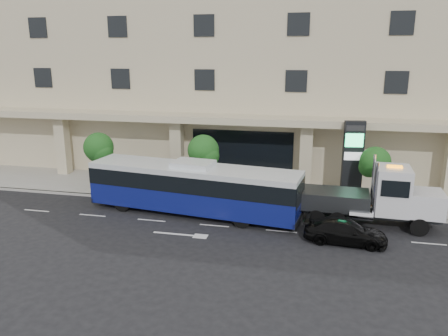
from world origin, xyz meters
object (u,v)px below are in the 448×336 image
object	(u,v)px
city_bus	(193,187)
signage_pylon	(353,160)
tow_truck	(377,199)
black_sedan	(345,231)

from	to	relation	value
city_bus	signage_pylon	size ratio (longest dim) A/B	2.54
city_bus	signage_pylon	bearing A→B (deg)	33.03
signage_pylon	city_bus	bearing A→B (deg)	-162.65
tow_truck	signage_pylon	size ratio (longest dim) A/B	1.66
city_bus	black_sedan	world-z (taller)	city_bus
city_bus	signage_pylon	xyz separation A→B (m)	(9.97, 4.74, 1.17)
city_bus	tow_truck	distance (m)	11.18
tow_truck	city_bus	bearing A→B (deg)	-175.75
tow_truck	black_sedan	distance (m)	3.62
city_bus	black_sedan	xyz separation A→B (m)	(9.29, -2.55, -1.12)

